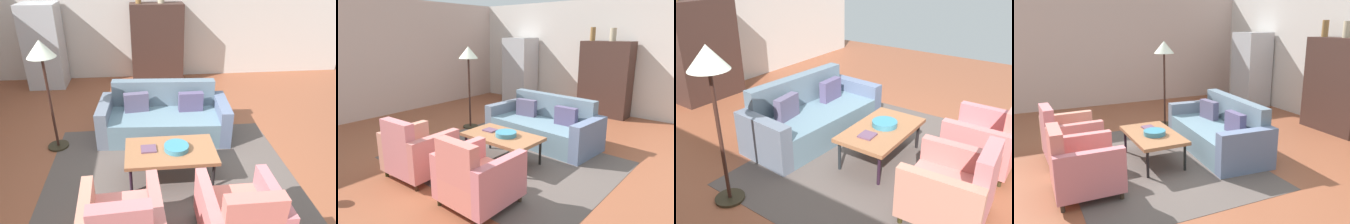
{
  "view_description": "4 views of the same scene",
  "coord_description": "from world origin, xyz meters",
  "views": [
    {
      "loc": [
        -0.74,
        -3.57,
        2.73
      ],
      "look_at": [
        -0.37,
        0.24,
        0.77
      ],
      "focal_mm": 32.69,
      "sensor_mm": 36.0,
      "label": 1
    },
    {
      "loc": [
        2.54,
        -3.57,
        1.99
      ],
      "look_at": [
        -0.43,
        -0.07,
        0.78
      ],
      "focal_mm": 32.13,
      "sensor_mm": 36.0,
      "label": 2
    },
    {
      "loc": [
        -3.88,
        -2.12,
        2.42
      ],
      "look_at": [
        -0.54,
        0.26,
        0.6
      ],
      "focal_mm": 36.93,
      "sensor_mm": 36.0,
      "label": 3
    },
    {
      "loc": [
        4.18,
        -1.92,
        2.03
      ],
      "look_at": [
        -0.46,
        0.31,
        0.7
      ],
      "focal_mm": 36.14,
      "sensor_mm": 36.0,
      "label": 4
    }
  ],
  "objects": [
    {
      "name": "armchair_left",
      "position": [
        -0.98,
        -1.39,
        0.34
      ],
      "size": [
        0.84,
        0.84,
        0.88
      ],
      "rotation": [
        0.0,
        0.0,
        0.05
      ],
      "color": "#302910",
      "rests_on": "ground"
    },
    {
      "name": "book_stack",
      "position": [
        -0.67,
        -0.19,
        0.45
      ],
      "size": [
        0.21,
        0.19,
        0.02
      ],
      "color": "#63435C",
      "rests_on": "coffee_table"
    },
    {
      "name": "fruit_bowl",
      "position": [
        -0.3,
        -0.22,
        0.48
      ],
      "size": [
        0.33,
        0.33,
        0.07
      ],
      "primitive_type": "cylinder",
      "color": "teal",
      "rests_on": "coffee_table"
    },
    {
      "name": "coffee_table",
      "position": [
        -0.38,
        -0.22,
        0.4
      ],
      "size": [
        1.2,
        0.7,
        0.44
      ],
      "color": "black",
      "rests_on": "ground"
    },
    {
      "name": "cabinet",
      "position": [
        -0.31,
        3.53,
        0.9
      ],
      "size": [
        1.2,
        0.51,
        1.8
      ],
      "color": "#3E2821",
      "rests_on": "ground"
    },
    {
      "name": "area_rug",
      "position": [
        -0.38,
        -0.17,
        0.0
      ],
      "size": [
        3.4,
        2.6,
        0.01
      ],
      "primitive_type": "cube",
      "color": "#584D48",
      "rests_on": "ground"
    },
    {
      "name": "floor_lamp",
      "position": [
        -2.09,
        0.69,
        1.44
      ],
      "size": [
        0.4,
        0.4,
        1.72
      ],
      "color": "#2D2718",
      "rests_on": "ground"
    },
    {
      "name": "couch",
      "position": [
        -0.37,
        0.96,
        0.29
      ],
      "size": [
        2.16,
        1.04,
        0.86
      ],
      "rotation": [
        0.0,
        0.0,
        3.07
      ],
      "color": "slate",
      "rests_on": "ground"
    },
    {
      "name": "ground_plane",
      "position": [
        0.0,
        0.0,
        0.0
      ],
      "size": [
        10.76,
        10.76,
        0.0
      ],
      "primitive_type": "plane",
      "color": "brown"
    },
    {
      "name": "vase_tall",
      "position": [
        -0.71,
        3.52,
        1.96
      ],
      "size": [
        0.13,
        0.13,
        0.32
      ],
      "primitive_type": "cylinder",
      "color": "olive",
      "rests_on": "cabinet"
    },
    {
      "name": "vase_round",
      "position": [
        -0.21,
        3.52,
        1.95
      ],
      "size": [
        0.15,
        0.15,
        0.3
      ],
      "primitive_type": "cylinder",
      "color": "#BBAD8D",
      "rests_on": "cabinet"
    },
    {
      "name": "wall_left",
      "position": [
        -4.48,
        0.0,
        1.4
      ],
      "size": [
        0.12,
        7.75,
        2.8
      ],
      "primitive_type": "cube",
      "color": "beige",
      "rests_on": "ground"
    },
    {
      "name": "refrigerator",
      "position": [
        -2.85,
        3.42,
        0.93
      ],
      "size": [
        0.8,
        0.73,
        1.85
      ],
      "color": "#B7BABF",
      "rests_on": "ground"
    },
    {
      "name": "armchair_right",
      "position": [
        0.22,
        -1.39,
        0.34
      ],
      "size": [
        0.8,
        0.8,
        0.88
      ],
      "rotation": [
        0.0,
        0.0,
        -0.0
      ],
      "color": "#392016",
      "rests_on": "ground"
    }
  ]
}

